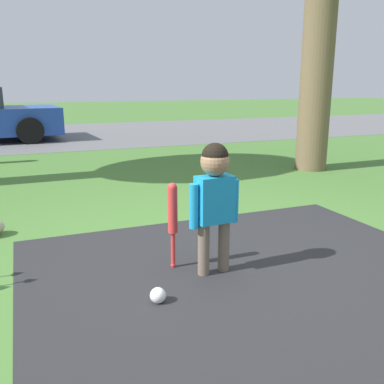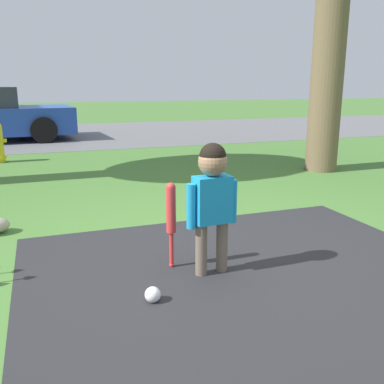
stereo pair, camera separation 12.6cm
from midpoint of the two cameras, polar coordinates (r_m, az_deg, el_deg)
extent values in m
plane|color=#477533|center=(3.21, 2.94, -9.20)|extent=(60.00, 60.00, 0.00)
cube|color=slate|center=(11.65, -15.83, 7.41)|extent=(40.00, 6.00, 0.01)
cylinder|color=#6B5B4C|center=(2.92, 0.32, -7.67)|extent=(0.08, 0.08, 0.37)
cylinder|color=#6B5B4C|center=(2.99, 3.05, -7.16)|extent=(0.08, 0.08, 0.37)
cube|color=#198CC6|center=(2.85, 1.75, -0.98)|extent=(0.26, 0.16, 0.32)
cylinder|color=#198CC6|center=(2.79, -1.05, -1.93)|extent=(0.06, 0.06, 0.30)
cylinder|color=#198CC6|center=(2.93, 4.41, -1.18)|extent=(0.06, 0.06, 0.30)
sphere|color=#997051|center=(2.79, 1.79, 4.09)|extent=(0.19, 0.19, 0.19)
sphere|color=black|center=(2.79, 1.80, 4.77)|extent=(0.18, 0.18, 0.18)
sphere|color=red|center=(3.10, -3.69, -9.70)|extent=(0.04, 0.04, 0.04)
cylinder|color=red|center=(3.06, -3.73, -7.74)|extent=(0.03, 0.03, 0.27)
cylinder|color=red|center=(2.96, -3.82, -2.44)|extent=(0.07, 0.07, 0.32)
sphere|color=red|center=(2.92, -3.87, 0.61)|extent=(0.06, 0.06, 0.06)
sphere|color=white|center=(2.64, -5.97, -13.55)|extent=(0.10, 0.10, 0.10)
cylinder|color=black|center=(11.92, -21.98, 8.45)|extent=(0.59, 0.22, 0.58)
cylinder|color=black|center=(10.05, -21.12, 7.63)|extent=(0.59, 0.22, 0.58)
cylinder|color=brown|center=(6.74, 15.99, 18.31)|extent=(0.47, 0.47, 3.64)
camera|label=1|loc=(0.06, -91.12, -0.28)|focal=40.00mm
camera|label=2|loc=(0.06, 88.88, 0.28)|focal=40.00mm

